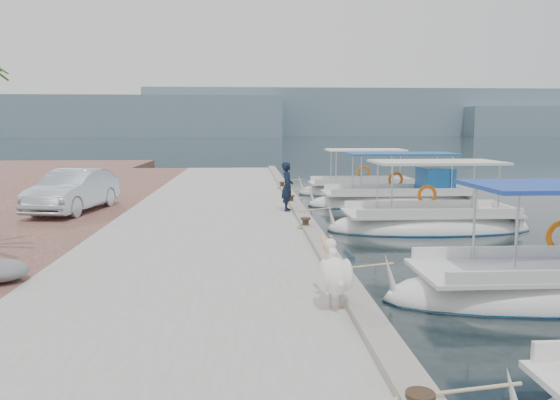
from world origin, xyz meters
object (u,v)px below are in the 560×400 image
Objects in this scene: fishing_caique_d at (398,201)px; parked_car at (73,191)px; pelican at (335,274)px; fishing_caique_c at (429,226)px; fishing_caique_e at (361,191)px; fisherman at (287,186)px.

fishing_caique_d is 1.76× the size of parked_car.
fishing_caique_c is at bearing 63.03° from pelican.
pelican is (-4.52, -8.89, 0.90)m from fishing_caique_c.
fishing_caique_c is 1.56× the size of parked_car.
parked_car is (-7.12, 10.24, 0.17)m from pelican.
fishing_caique_c is 10.01m from pelican.
fisherman is (-4.34, -8.56, 1.20)m from fishing_caique_e.
fisherman is 0.39× the size of parked_car.
fishing_caique_c is 9.65m from fishing_caique_e.
fishing_caique_e is 19.06m from pelican.
fisherman is at bearing 166.52° from fishing_caique_c.
fishing_caique_e reaches higher than pelican.
pelican is (-4.34, -18.53, 0.90)m from fishing_caique_e.
fishing_caique_e is 9.67m from fisherman.
fishing_caique_d is at bearing -80.08° from fishing_caique_e.
parked_car is at bearing 173.36° from fishing_caique_c.
fishing_caique_e is at bearing 76.83° from pelican.
fishing_caique_e is 3.81× the size of fisherman.
fishing_caique_d reaches higher than pelican.
parked_car reaches higher than pelican.
fishing_caique_e is at bearing -20.68° from fisherman.
fishing_caique_d reaches higher than parked_car.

